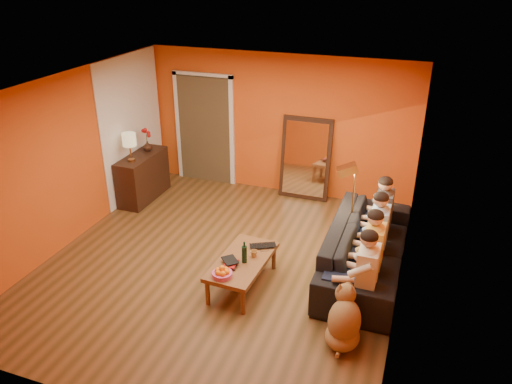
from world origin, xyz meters
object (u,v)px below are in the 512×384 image
(person_mid_left, at_px, (373,252))
(sofa, at_px, (366,248))
(mirror_frame, at_px, (306,158))
(sideboard, at_px, (143,177))
(person_far_left, at_px, (367,275))
(table_lamp, at_px, (130,147))
(floor_lamp, at_px, (352,213))
(person_mid_right, at_px, (378,232))
(vase, at_px, (147,146))
(person_far_right, at_px, (383,215))
(dog, at_px, (345,317))
(coffee_table, at_px, (243,272))
(tumbler, at_px, (254,254))
(wine_bottle, at_px, (244,252))

(person_mid_left, bearing_deg, sofa, 106.11)
(mirror_frame, bearing_deg, sideboard, -158.84)
(sideboard, height_order, person_far_left, person_far_left)
(sofa, bearing_deg, mirror_frame, 34.45)
(table_lamp, distance_m, person_mid_left, 4.55)
(table_lamp, relative_size, floor_lamp, 0.35)
(table_lamp, bearing_deg, floor_lamp, -5.50)
(person_mid_right, relative_size, vase, 6.69)
(person_mid_right, distance_m, person_far_right, 0.55)
(dog, distance_m, person_far_right, 2.23)
(person_mid_left, xyz_separation_m, person_far_right, (0.00, 1.10, 0.00))
(mirror_frame, relative_size, coffee_table, 1.25)
(person_far_right, xyz_separation_m, tumbler, (-1.53, -1.45, -0.15))
(person_far_left, height_order, person_mid_left, same)
(floor_lamp, distance_m, person_mid_left, 0.92)
(person_mid_left, bearing_deg, wine_bottle, -162.12)
(floor_lamp, relative_size, person_mid_right, 1.18)
(mirror_frame, bearing_deg, dog, -68.67)
(mirror_frame, xyz_separation_m, person_mid_right, (1.58, -2.01, -0.15))
(person_far_right, relative_size, vase, 6.69)
(sideboard, distance_m, floor_lamp, 4.01)
(coffee_table, distance_m, tumbler, 0.31)
(floor_lamp, xyz_separation_m, dog, (0.28, -1.92, -0.35))
(table_lamp, bearing_deg, person_far_right, -1.10)
(person_mid_left, relative_size, wine_bottle, 3.94)
(table_lamp, relative_size, person_mid_right, 0.42)
(dog, bearing_deg, sideboard, 144.39)
(floor_lamp, relative_size, person_far_left, 1.18)
(vase, bearing_deg, sideboard, -90.00)
(sofa, bearing_deg, vase, 73.16)
(dog, bearing_deg, mirror_frame, 107.29)
(mirror_frame, relative_size, wine_bottle, 4.90)
(sofa, distance_m, person_far_right, 0.70)
(mirror_frame, distance_m, person_mid_left, 3.02)
(table_lamp, height_order, floor_lamp, floor_lamp)
(sideboard, xyz_separation_m, coffee_table, (2.72, -1.95, -0.21))
(table_lamp, bearing_deg, vase, 90.00)
(person_mid_left, height_order, tumbler, person_mid_left)
(person_mid_right, bearing_deg, sofa, -142.43)
(sofa, distance_m, dog, 1.56)
(coffee_table, bearing_deg, mirror_frame, 91.30)
(person_far_left, bearing_deg, person_mid_right, 90.00)
(person_mid_right, bearing_deg, person_far_left, -90.00)
(mirror_frame, distance_m, tumbler, 2.93)
(table_lamp, distance_m, sofa, 4.36)
(dog, relative_size, person_mid_left, 0.60)
(mirror_frame, xyz_separation_m, sofa, (1.45, -2.11, -0.38))
(mirror_frame, xyz_separation_m, coffee_table, (-0.07, -3.03, -0.55))
(mirror_frame, relative_size, table_lamp, 2.98)
(person_far_left, bearing_deg, tumbler, 172.45)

